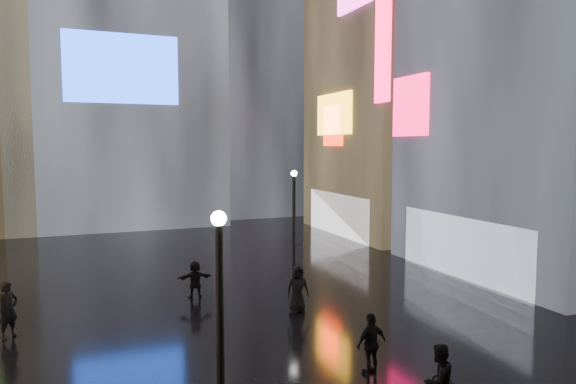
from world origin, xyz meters
TOP-DOWN VIEW (x-y plane):
  - ground at (0.00, 20.00)m, footprint 140.00×140.00m
  - building_right_far at (15.98, 30.00)m, footprint 10.28×12.00m
  - tower_flank_right at (9.00, 46.00)m, footprint 12.00×12.00m
  - lamp_near at (-3.50, 6.80)m, footprint 0.30×0.30m
  - lamp_far at (3.84, 20.82)m, footprint 0.30×0.30m
  - pedestrian_1 at (1.77, 6.85)m, footprint 0.94×0.78m
  - pedestrian_3 at (1.52, 9.48)m, footprint 1.08×0.60m
  - pedestrian_4 at (1.71, 15.28)m, footprint 0.93×0.64m
  - pedestrian_5 at (-1.61, 18.55)m, footprint 1.48×0.52m
  - pedestrian_6 at (-8.34, 16.36)m, footprint 0.82×0.81m
  - umbrella_2 at (1.71, 15.28)m, footprint 1.38×1.37m

SIDE VIEW (x-z plane):
  - ground at x=0.00m, z-range 0.00..0.00m
  - pedestrian_5 at x=-1.61m, z-range 0.00..1.58m
  - pedestrian_3 at x=1.52m, z-range 0.00..1.74m
  - pedestrian_1 at x=1.77m, z-range 0.00..1.78m
  - pedestrian_4 at x=1.71m, z-range 0.00..1.81m
  - pedestrian_6 at x=-8.34m, z-range 0.00..1.91m
  - umbrella_2 at x=1.71m, z-range 1.81..2.71m
  - lamp_near at x=-3.50m, z-range 0.34..5.54m
  - lamp_far at x=3.84m, z-range 0.34..5.54m
  - building_right_far at x=15.98m, z-range -0.02..27.98m
  - tower_flank_right at x=9.00m, z-range 0.00..34.00m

